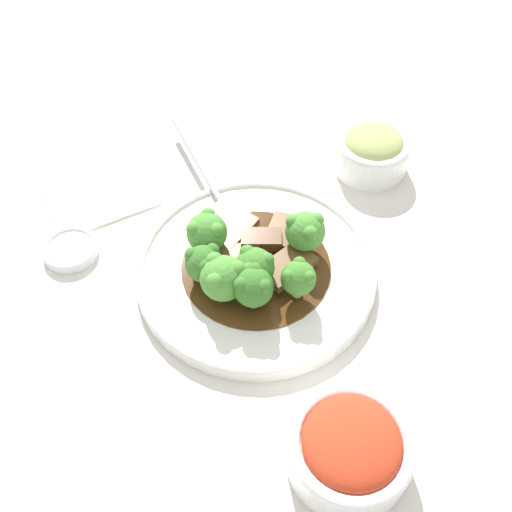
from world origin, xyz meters
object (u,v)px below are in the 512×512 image
object	(u,v)px
side_bowl_kimchi	(350,448)
sauce_dish	(70,249)
broccoli_floret_2	(305,231)
broccoli_floret_6	(298,278)
serving_spoon	(226,209)
beef_strip_1	(261,240)
broccoli_floret_4	(254,267)
beef_strip_3	(231,231)
broccoli_floret_1	(223,277)
broccoli_floret_3	(207,232)
broccoli_floret_5	(204,263)
beef_strip_2	(282,231)
beef_strip_0	(234,257)
beef_strip_4	(287,266)
broccoli_floret_0	(253,287)
main_plate	(256,269)
side_bowl_appetizer	(372,151)

from	to	relation	value
side_bowl_kimchi	sauce_dish	xyz separation A→B (m)	(0.17, -0.35, -0.02)
broccoli_floret_2	broccoli_floret_6	xyz separation A→B (m)	(0.04, 0.05, -0.00)
serving_spoon	beef_strip_1	bearing A→B (deg)	106.11
broccoli_floret_4	broccoli_floret_6	bearing A→B (deg)	137.50
broccoli_floret_4	beef_strip_3	bearing A→B (deg)	-93.19
beef_strip_3	broccoli_floret_2	world-z (taller)	broccoli_floret_2
broccoli_floret_1	broccoli_floret_6	xyz separation A→B (m)	(-0.07, 0.03, 0.00)
broccoli_floret_3	sauce_dish	world-z (taller)	broccoli_floret_3
broccoli_floret_5	broccoli_floret_4	bearing A→B (deg)	147.71
beef_strip_3	broccoli_floret_6	bearing A→B (deg)	106.22
beef_strip_2	broccoli_floret_3	bearing A→B (deg)	-6.91
beef_strip_0	beef_strip_4	world-z (taller)	same
broccoli_floret_1	side_bowl_kimchi	bearing A→B (deg)	99.41
beef_strip_2	beef_strip_3	size ratio (longest dim) A/B	0.82
broccoli_floret_3	broccoli_floret_4	xyz separation A→B (m)	(-0.03, 0.06, -0.01)
beef_strip_0	broccoli_floret_5	distance (m)	0.04
broccoli_floret_0	broccoli_floret_1	size ratio (longest dim) A/B	0.99
broccoli_floret_5	beef_strip_1	bearing A→B (deg)	-166.80
broccoli_floret_1	broccoli_floret_5	xyz separation A→B (m)	(0.01, -0.03, -0.00)
broccoli_floret_6	beef_strip_3	bearing A→B (deg)	-73.78
broccoli_floret_6	broccoli_floret_4	bearing A→B (deg)	-42.50
beef_strip_1	side_bowl_kimchi	size ratio (longest dim) A/B	0.47
broccoli_floret_2	side_bowl_kimchi	size ratio (longest dim) A/B	0.45
beef_strip_2	broccoli_floret_0	xyz separation A→B (m)	(0.07, 0.08, 0.03)
beef_strip_4	sauce_dish	distance (m)	0.26
serving_spoon	beef_strip_2	bearing A→B (deg)	129.33
beef_strip_0	broccoli_floret_2	distance (m)	0.09
broccoli_floret_5	broccoli_floret_0	bearing A→B (deg)	122.17
broccoli_floret_1	beef_strip_2	bearing A→B (deg)	-151.93
broccoli_floret_1	broccoli_floret_5	size ratio (longest dim) A/B	1.14
broccoli_floret_3	beef_strip_3	bearing A→B (deg)	-158.83
broccoli_floret_5	broccoli_floret_6	xyz separation A→B (m)	(-0.08, 0.06, 0.00)
broccoli_floret_5	side_bowl_kimchi	size ratio (longest dim) A/B	0.40
main_plate	sauce_dish	xyz separation A→B (m)	(0.18, -0.12, -0.00)
beef_strip_4	broccoli_floret_1	world-z (taller)	broccoli_floret_1
broccoli_floret_1	beef_strip_4	bearing A→B (deg)	-179.61
beef_strip_4	serving_spoon	distance (m)	0.11
broccoli_floret_4	sauce_dish	size ratio (longest dim) A/B	0.75
beef_strip_0	beef_strip_4	xyz separation A→B (m)	(-0.05, 0.04, 0.00)
beef_strip_0	beef_strip_1	xyz separation A→B (m)	(-0.04, -0.01, 0.00)
beef_strip_1	beef_strip_4	bearing A→B (deg)	103.14
main_plate	broccoli_floret_1	xyz separation A→B (m)	(0.05, 0.02, 0.04)
beef_strip_4	broccoli_floret_2	distance (m)	0.04
broccoli_floret_4	broccoli_floret_0	bearing A→B (deg)	63.31
broccoli_floret_3	side_bowl_kimchi	size ratio (longest dim) A/B	0.49
side_bowl_kimchi	side_bowl_appetizer	xyz separation A→B (m)	(-0.22, -0.33, -0.00)
beef_strip_3	beef_strip_4	distance (m)	0.08
broccoli_floret_6	broccoli_floret_3	bearing A→B (deg)	-55.44
broccoli_floret_0	sauce_dish	xyz separation A→B (m)	(0.16, -0.17, -0.04)
serving_spoon	side_bowl_kimchi	world-z (taller)	side_bowl_kimchi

